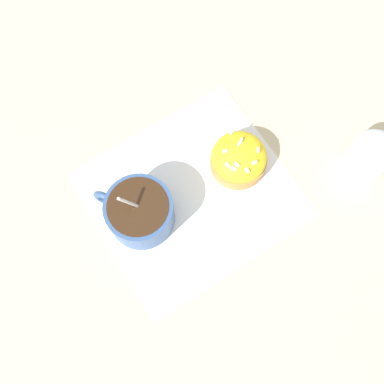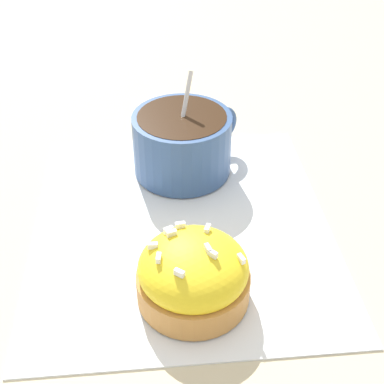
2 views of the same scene
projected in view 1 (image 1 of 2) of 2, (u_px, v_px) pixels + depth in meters
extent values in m
plane|color=#C6B793|center=(192.00, 194.00, 0.64)|extent=(3.00, 3.00, 0.00)
cube|color=white|center=(192.00, 194.00, 0.64)|extent=(0.29, 0.27, 0.00)
cylinder|color=#335184|center=(140.00, 213.00, 0.60)|extent=(0.09, 0.09, 0.06)
cylinder|color=#331E0F|center=(138.00, 207.00, 0.58)|extent=(0.08, 0.08, 0.01)
torus|color=#335184|center=(106.00, 199.00, 0.60)|extent=(0.03, 0.03, 0.04)
ellipsoid|color=silver|center=(123.00, 218.00, 0.62)|extent=(0.03, 0.02, 0.01)
cylinder|color=silver|center=(140.00, 207.00, 0.58)|extent=(0.04, 0.02, 0.08)
cylinder|color=#C18442|center=(238.00, 161.00, 0.64)|extent=(0.08, 0.08, 0.02)
ellipsoid|color=yellow|center=(239.00, 157.00, 0.63)|extent=(0.08, 0.08, 0.04)
cube|color=white|center=(241.00, 141.00, 0.61)|extent=(0.01, 0.01, 0.00)
cube|color=white|center=(225.00, 151.00, 0.61)|extent=(0.01, 0.01, 0.00)
cube|color=white|center=(232.00, 133.00, 0.62)|extent=(0.01, 0.01, 0.00)
cube|color=white|center=(234.00, 169.00, 0.60)|extent=(0.01, 0.01, 0.00)
cube|color=white|center=(240.00, 143.00, 0.61)|extent=(0.01, 0.01, 0.00)
cube|color=white|center=(247.00, 170.00, 0.60)|extent=(0.00, 0.01, 0.00)
cube|color=white|center=(254.00, 163.00, 0.60)|extent=(0.01, 0.00, 0.00)
cube|color=white|center=(258.00, 151.00, 0.61)|extent=(0.01, 0.01, 0.00)
cube|color=white|center=(227.00, 163.00, 0.60)|extent=(0.00, 0.01, 0.00)
cube|color=white|center=(237.00, 165.00, 0.60)|extent=(0.01, 0.01, 0.00)
cylinder|color=silver|center=(368.00, 158.00, 0.63)|extent=(0.06, 0.06, 0.05)
ellipsoid|color=silver|center=(376.00, 149.00, 0.60)|extent=(0.06, 0.06, 0.02)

